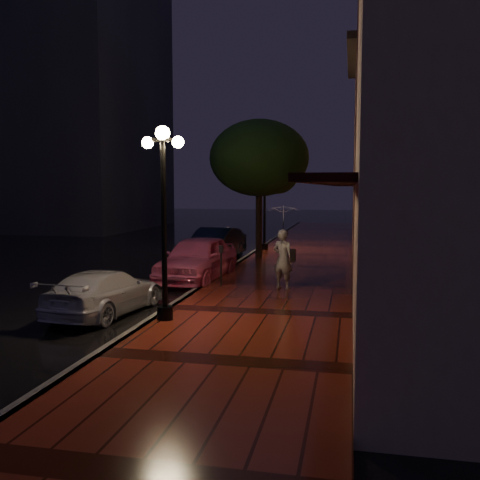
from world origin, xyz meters
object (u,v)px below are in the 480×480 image
Objects in this scene: silver_car at (106,292)px; parking_meter at (221,262)px; street_tree at (259,161)px; woman_with_umbrella at (283,234)px; streetlamp_near at (164,211)px; pink_car at (197,258)px; streetlamp_far at (265,199)px; navy_car at (215,244)px.

parking_meter reaches higher than silver_car.
street_tree is 7.45m from woman_with_umbrella.
silver_car is at bearing 63.00° from woman_with_umbrella.
street_tree is at bearing -95.26° from silver_car.
streetlamp_near is 0.97× the size of pink_car.
woman_with_umbrella is (3.09, -1.60, 1.02)m from pink_car.
street_tree is 1.51× the size of silver_car.
street_tree is 11.07m from silver_car.
streetlamp_far is 1.12× the size of silver_car.
streetlamp_near reaches higher than pink_car.
pink_car is 5.01m from navy_car.
pink_car is at bearing -103.16° from street_tree.
street_tree is 6.35m from pink_car.
street_tree reaches higher than streetlamp_near.
street_tree reaches higher than woman_with_umbrella.
woman_with_umbrella is 2.07m from parking_meter.
pink_car is at bearing 99.27° from streetlamp_near.
pink_car is 1.16× the size of silver_car.
streetlamp_near reaches higher than navy_car.
silver_car is at bearing -97.81° from streetlamp_far.
silver_car is 3.10× the size of parking_meter.
streetlamp_far is 13.51m from silver_car.
pink_car reaches higher than silver_car.
streetlamp_near and streetlamp_far have the same top height.
woman_with_umbrella reaches higher than pink_car.
streetlamp_far is 3.44m from street_tree.
streetlamp_near is 1.12× the size of silver_car.
navy_car reaches higher than silver_car.
silver_car is at bearing 157.12° from streetlamp_near.
woman_with_umbrella is (2.14, 4.22, -0.82)m from streetlamp_near.
streetlamp_far is 1.75× the size of woman_with_umbrella.
woman_with_umbrella reaches higher than navy_car.
woman_with_umbrella is (3.76, -6.56, 1.08)m from navy_car.
parking_meter is (1.89, -6.56, 0.20)m from navy_car.
streetlamp_near is 14.00m from streetlamp_far.
silver_car is at bearing -116.13° from parking_meter.
street_tree is 4.02m from navy_car.
streetlamp_near is 1.75× the size of woman_with_umbrella.
streetlamp_near is 1.00× the size of streetlamp_far.
streetlamp_near is at bearing -88.68° from parking_meter.
parking_meter is at bearing -66.93° from navy_car.
street_tree is at bearing -85.09° from streetlamp_far.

